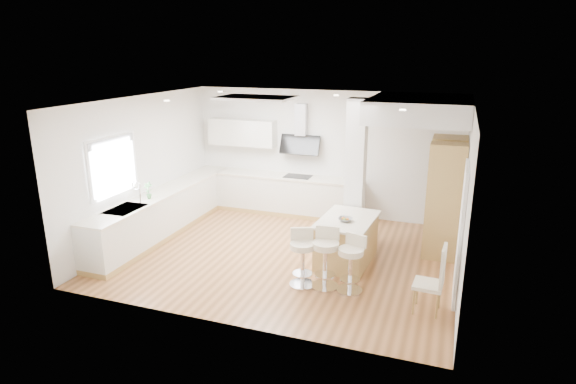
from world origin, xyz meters
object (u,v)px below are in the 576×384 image
at_px(peninsula, 347,240).
at_px(bar_stool_b, 326,255).
at_px(bar_stool_a, 302,255).
at_px(bar_stool_c, 351,261).
at_px(dining_chair, 435,277).

xyz_separation_m(peninsula, bar_stool_b, (-0.11, -1.02, 0.14)).
bearing_deg(bar_stool_a, bar_stool_c, -18.02).
height_order(peninsula, bar_stool_b, bar_stool_b).
height_order(peninsula, bar_stool_c, bar_stool_c).
relative_size(bar_stool_a, dining_chair, 0.90).
bearing_deg(bar_stool_c, bar_stool_b, -162.17).
height_order(bar_stool_c, dining_chair, dining_chair).
bearing_deg(bar_stool_b, dining_chair, -13.83).
height_order(bar_stool_a, bar_stool_c, bar_stool_a).
distance_m(peninsula, bar_stool_a, 1.19).
xyz_separation_m(bar_stool_a, bar_stool_c, (0.77, 0.07, -0.01)).
distance_m(bar_stool_b, bar_stool_c, 0.41).
bearing_deg(bar_stool_b, bar_stool_c, -5.61).
bearing_deg(bar_stool_c, dining_chair, 7.00).
xyz_separation_m(bar_stool_b, bar_stool_c, (0.41, -0.00, -0.04)).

